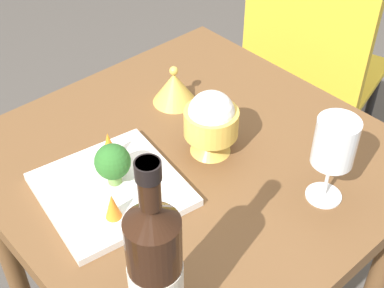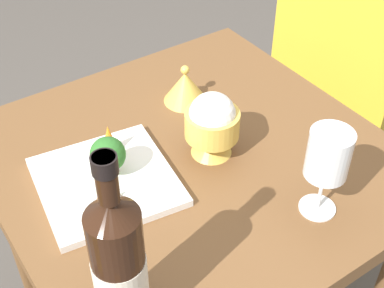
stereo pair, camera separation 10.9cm
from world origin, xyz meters
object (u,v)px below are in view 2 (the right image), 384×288
object	(u,v)px
chair_near_window	(340,73)
broccoli_floret	(108,155)
wine_bottle	(119,266)
rice_bowl_lid	(185,87)
serving_plate	(106,182)
carrot_garnish_right	(109,139)
wine_glass	(328,156)
carrot_garnish_left	(101,198)
rice_bowl	(212,124)

from	to	relation	value
chair_near_window	broccoli_floret	xyz separation A→B (m)	(-0.23, 0.92, 0.27)
wine_bottle	rice_bowl_lid	bearing A→B (deg)	-42.80
serving_plate	carrot_garnish_right	size ratio (longest dim) A/B	4.37
broccoli_floret	carrot_garnish_right	xyz separation A→B (m)	(0.06, -0.03, -0.02)
wine_glass	carrot_garnish_left	world-z (taller)	wine_glass
wine_bottle	rice_bowl_lid	world-z (taller)	wine_bottle
chair_near_window	carrot_garnish_left	xyz separation A→B (m)	(-0.30, 0.97, 0.25)
serving_plate	wine_bottle	bearing A→B (deg)	158.31
chair_near_window	rice_bowl	xyz separation A→B (m)	(-0.27, 0.71, 0.28)
chair_near_window	carrot_garnish_right	world-z (taller)	chair_near_window
chair_near_window	broccoli_floret	bearing A→B (deg)	-91.48
wine_bottle	serving_plate	distance (m)	0.32
wine_bottle	serving_plate	xyz separation A→B (m)	(0.28, -0.11, -0.12)
rice_bowl_lid	broccoli_floret	bearing A→B (deg)	117.56
wine_bottle	rice_bowl	bearing A→B (deg)	-54.19
wine_bottle	rice_bowl	distance (m)	0.42
wine_bottle	carrot_garnish_left	bearing A→B (deg)	-18.32
chair_near_window	rice_bowl_lid	xyz separation A→B (m)	(-0.09, 0.65, 0.25)
serving_plate	broccoli_floret	xyz separation A→B (m)	(0.01, -0.01, 0.06)
chair_near_window	rice_bowl	size ratio (longest dim) A/B	6.00
rice_bowl_lid	carrot_garnish_left	size ratio (longest dim) A/B	1.85
wine_bottle	carrot_garnish_right	size ratio (longest dim) A/B	5.15
carrot_garnish_left	wine_glass	bearing A→B (deg)	-122.32
wine_glass	rice_bowl_lid	world-z (taller)	wine_glass
wine_bottle	carrot_garnish_left	xyz separation A→B (m)	(0.21, -0.07, -0.09)
wine_bottle	rice_bowl	world-z (taller)	wine_bottle
serving_plate	carrot_garnish_right	world-z (taller)	carrot_garnish_right
serving_plate	broccoli_floret	size ratio (longest dim) A/B	3.29
serving_plate	carrot_garnish_right	xyz separation A→B (m)	(0.07, -0.04, 0.04)
chair_near_window	broccoli_floret	distance (m)	0.98
rice_bowl_lid	serving_plate	xyz separation A→B (m)	(-0.14, 0.28, -0.03)
wine_glass	broccoli_floret	size ratio (longest dim) A/B	2.09
serving_plate	rice_bowl	bearing A→B (deg)	-99.21
chair_near_window	serving_plate	distance (m)	0.98
rice_bowl	carrot_garnish_left	size ratio (longest dim) A/B	2.62
wine_glass	carrot_garnish_right	bearing A→B (deg)	35.96
wine_glass	carrot_garnish_right	distance (m)	0.43
wine_glass	serving_plate	xyz separation A→B (m)	(0.27, 0.29, -0.12)
rice_bowl_lid	wine_glass	bearing A→B (deg)	-178.43
chair_near_window	serving_plate	xyz separation A→B (m)	(-0.23, 0.93, 0.22)
wine_glass	serving_plate	world-z (taller)	wine_glass
rice_bowl_lid	wine_bottle	bearing A→B (deg)	137.20
broccoli_floret	carrot_garnish_left	bearing A→B (deg)	142.88
rice_bowl_lid	carrot_garnish_right	xyz separation A→B (m)	(-0.08, 0.23, 0.01)
wine_glass	serving_plate	size ratio (longest dim) A/B	0.63
rice_bowl_lid	serving_plate	world-z (taller)	rice_bowl_lid
wine_glass	broccoli_floret	distance (m)	0.40
carrot_garnish_left	chair_near_window	bearing A→B (deg)	-72.98
rice_bowl_lid	serving_plate	size ratio (longest dim) A/B	0.35
wine_bottle	carrot_garnish_right	world-z (taller)	wine_bottle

